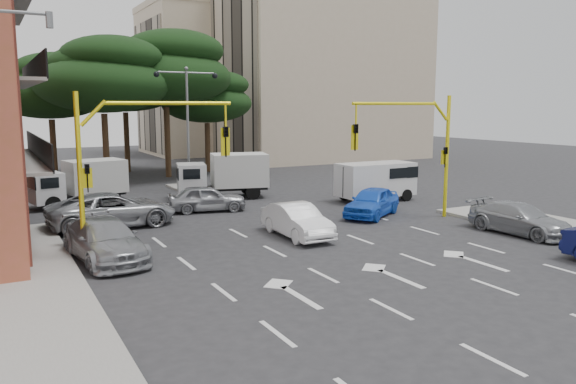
% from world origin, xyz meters
% --- Properties ---
extents(ground, '(120.00, 120.00, 0.00)m').
position_xyz_m(ground, '(0.00, 0.00, 0.00)').
color(ground, '#28282B').
rests_on(ground, ground).
extents(median_strip, '(1.40, 6.00, 0.15)m').
position_xyz_m(median_strip, '(0.00, 16.00, 0.07)').
color(median_strip, gray).
rests_on(median_strip, ground).
extents(apartment_beige_near, '(20.20, 12.15, 18.70)m').
position_xyz_m(apartment_beige_near, '(19.95, 32.00, 9.35)').
color(apartment_beige_near, '#C4B193').
rests_on(apartment_beige_near, ground).
extents(apartment_beige_far, '(16.20, 12.15, 16.70)m').
position_xyz_m(apartment_beige_far, '(12.95, 44.00, 8.35)').
color(apartment_beige_far, '#C4B193').
rests_on(apartment_beige_far, ground).
extents(pine_left_near, '(9.15, 9.15, 10.23)m').
position_xyz_m(pine_left_near, '(-3.94, 21.96, 7.60)').
color(pine_left_near, '#382616').
rests_on(pine_left_near, ground).
extents(pine_center, '(9.98, 9.98, 11.16)m').
position_xyz_m(pine_center, '(1.06, 23.96, 8.30)').
color(pine_center, '#382616').
rests_on(pine_center, ground).
extents(pine_left_far, '(8.32, 8.32, 9.30)m').
position_xyz_m(pine_left_far, '(-6.94, 25.96, 6.91)').
color(pine_left_far, '#382616').
rests_on(pine_left_far, ground).
extents(pine_right, '(7.49, 7.49, 8.37)m').
position_xyz_m(pine_right, '(5.06, 25.96, 6.22)').
color(pine_right, '#382616').
rests_on(pine_right, ground).
extents(pine_back, '(9.15, 9.15, 10.23)m').
position_xyz_m(pine_back, '(-0.94, 28.96, 7.60)').
color(pine_back, '#382616').
rests_on(pine_back, ground).
extents(signal_mast_right, '(5.79, 0.37, 6.00)m').
position_xyz_m(signal_mast_right, '(6.80, 1.99, 3.88)').
color(signal_mast_right, yellow).
rests_on(signal_mast_right, ground).
extents(signal_mast_left, '(5.79, 0.37, 6.00)m').
position_xyz_m(signal_mast_left, '(-6.80, 1.99, 3.88)').
color(signal_mast_left, yellow).
rests_on(signal_mast_left, ground).
extents(street_lamp_center, '(4.16, 0.36, 7.77)m').
position_xyz_m(street_lamp_center, '(0.00, 16.00, 5.43)').
color(street_lamp_center, slate).
rests_on(street_lamp_center, median_strip).
extents(car_white_hatch, '(1.59, 4.28, 1.40)m').
position_xyz_m(car_white_hatch, '(-0.06, 1.70, 0.70)').
color(car_white_hatch, white).
rests_on(car_white_hatch, ground).
extents(car_blue_compact, '(4.53, 3.75, 1.46)m').
position_xyz_m(car_blue_compact, '(5.45, 3.81, 0.73)').
color(car_blue_compact, blue).
rests_on(car_blue_compact, ground).
extents(car_silver_wagon, '(2.59, 5.27, 1.48)m').
position_xyz_m(car_silver_wagon, '(-7.92, 1.84, 0.74)').
color(car_silver_wagon, '#919499').
rests_on(car_silver_wagon, ground).
extents(car_silver_cross_a, '(5.88, 2.99, 1.59)m').
position_xyz_m(car_silver_cross_a, '(-6.54, 7.38, 0.80)').
color(car_silver_cross_a, '#9C9EA4').
rests_on(car_silver_cross_a, ground).
extents(car_silver_cross_b, '(4.35, 2.48, 1.40)m').
position_xyz_m(car_silver_cross_b, '(-1.40, 9.00, 0.70)').
color(car_silver_cross_b, '#95979C').
rests_on(car_silver_cross_b, ground).
extents(car_silver_parked, '(2.22, 4.73, 1.33)m').
position_xyz_m(car_silver_parked, '(8.70, -2.41, 0.67)').
color(car_silver_parked, '#94979B').
rests_on(car_silver_parked, ground).
extents(van_white, '(4.55, 2.08, 2.27)m').
position_xyz_m(van_white, '(8.45, 7.47, 1.13)').
color(van_white, silver).
rests_on(van_white, ground).
extents(box_truck_a, '(5.38, 3.02, 2.50)m').
position_xyz_m(box_truck_a, '(-7.00, 14.00, 1.25)').
color(box_truck_a, white).
rests_on(box_truck_a, ground).
extents(box_truck_b, '(5.80, 3.56, 2.66)m').
position_xyz_m(box_truck_b, '(1.00, 12.61, 1.33)').
color(box_truck_b, silver).
rests_on(box_truck_b, ground).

